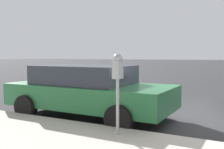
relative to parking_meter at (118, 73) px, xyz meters
The scene contains 3 objects.
ground_plane 3.16m from the parking_meter, 19.89° to the right, with size 220.00×220.00×0.00m, color #2B2B2D.
parking_meter is the anchor object (origin of this frame).
car_green 2.36m from the parking_meter, 47.07° to the left, with size 2.19×4.45×1.41m.
Camera 1 is at (-7.02, -1.22, 1.67)m, focal length 42.00 mm.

